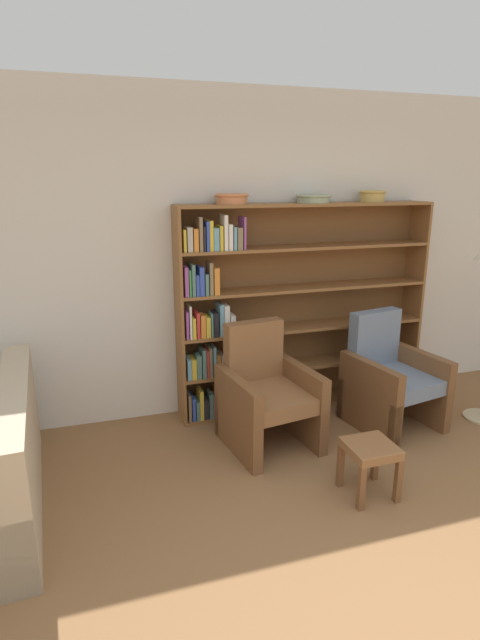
% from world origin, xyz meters
% --- Properties ---
extents(wall_back, '(12.00, 0.06, 2.75)m').
position_xyz_m(wall_back, '(0.00, 2.87, 1.38)').
color(wall_back, silver).
rests_on(wall_back, ground).
extents(bookshelf, '(2.28, 0.30, 1.83)m').
position_xyz_m(bookshelf, '(0.32, 2.70, 0.91)').
color(bookshelf, brown).
rests_on(bookshelf, ground).
extents(bowl_terracotta, '(0.27, 0.27, 0.08)m').
position_xyz_m(bowl_terracotta, '(-0.14, 2.68, 1.87)').
color(bowl_terracotta, '#C67547').
rests_on(bowl_terracotta, bookshelf).
extents(bowl_brass, '(0.30, 0.30, 0.07)m').
position_xyz_m(bowl_brass, '(0.58, 2.68, 1.87)').
color(bowl_brass, gray).
rests_on(bowl_brass, bookshelf).
extents(bowl_copper, '(0.23, 0.23, 0.10)m').
position_xyz_m(bowl_copper, '(1.15, 2.68, 1.88)').
color(bowl_copper, tan).
rests_on(bowl_copper, bookshelf).
extents(armchair_leather, '(0.73, 0.77, 0.94)m').
position_xyz_m(armchair_leather, '(-0.03, 2.11, 0.40)').
color(armchair_leather, brown).
rests_on(armchair_leather, ground).
extents(armchair_cushioned, '(0.75, 0.79, 0.94)m').
position_xyz_m(armchair_cushioned, '(1.08, 2.10, 0.40)').
color(armchair_cushioned, brown).
rests_on(armchair_cushioned, ground).
extents(footstool, '(0.31, 0.31, 0.37)m').
position_xyz_m(footstool, '(0.37, 1.25, 0.29)').
color(footstool, brown).
rests_on(footstool, ground).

